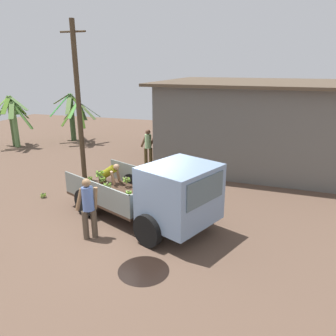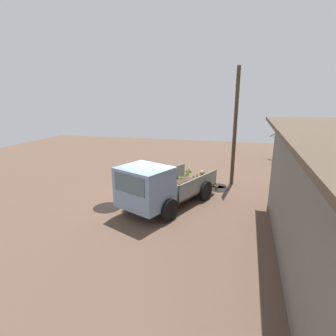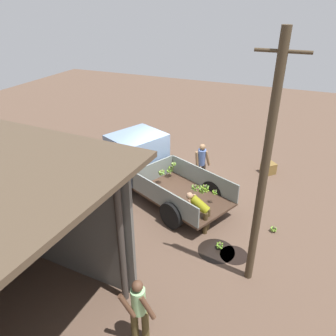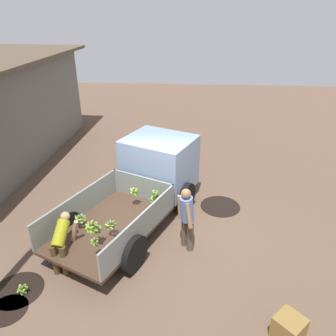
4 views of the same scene
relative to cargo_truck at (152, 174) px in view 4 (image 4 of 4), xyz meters
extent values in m
plane|color=brown|center=(-0.91, -0.06, -1.07)|extent=(36.00, 36.00, 0.00)
cylinder|color=black|center=(-3.51, 2.49, -1.07)|extent=(1.08, 1.08, 0.01)
cylinder|color=black|center=(-4.02, 2.46, -1.07)|extent=(0.81, 0.81, 0.01)
cylinder|color=black|center=(0.07, -2.05, -1.07)|extent=(1.19, 1.19, 0.01)
cube|color=#402C20|center=(-1.86, 0.84, -0.59)|extent=(3.64, 3.05, 0.08)
cube|color=gray|center=(-1.47, 1.70, -0.20)|extent=(2.86, 1.33, 0.69)
cube|color=gray|center=(-2.24, -0.03, -0.20)|extent=(2.86, 1.33, 0.69)
cube|color=gray|center=(-0.46, 0.21, -0.20)|extent=(0.84, 1.79, 0.69)
cube|color=#7891B2|center=(0.42, -0.19, 0.16)|extent=(2.28, 2.41, 1.57)
cube|color=#4C606B|center=(1.18, -0.53, 0.47)|extent=(0.65, 1.40, 0.69)
cylinder|color=black|center=(0.61, 0.83, -0.63)|extent=(0.90, 0.56, 0.89)
cylinder|color=black|center=(-0.22, -1.01, -0.63)|extent=(0.90, 0.56, 0.89)
cylinder|color=black|center=(-1.87, 1.95, -0.63)|extent=(0.90, 0.56, 0.89)
cylinder|color=black|center=(-2.69, 0.11, -0.63)|extent=(0.90, 0.56, 0.89)
sphere|color=#4D4532|center=(-2.54, 0.95, -0.06)|extent=(0.09, 0.09, 0.09)
cylinder|color=olive|center=(-2.49, 0.91, -0.12)|extent=(0.14, 0.16, 0.13)
cylinder|color=#699C2B|center=(-2.47, 0.95, -0.11)|extent=(0.06, 0.18, 0.11)
cylinder|color=#83AC41|center=(-2.49, 0.99, -0.13)|extent=(0.13, 0.15, 0.14)
cylinder|color=olive|center=(-2.53, 1.02, -0.13)|extent=(0.17, 0.05, 0.14)
cylinder|color=olive|center=(-2.60, 1.00, -0.11)|extent=(0.14, 0.17, 0.10)
cylinder|color=#7FA448|center=(-2.58, 0.95, -0.14)|extent=(0.04, 0.14, 0.17)
cylinder|color=#517326|center=(-2.57, 0.92, -0.14)|extent=(0.13, 0.13, 0.16)
cylinder|color=olive|center=(-2.54, 0.89, -0.12)|extent=(0.17, 0.04, 0.14)
sphere|color=#48412F|center=(-1.93, 1.54, -0.23)|extent=(0.09, 0.09, 0.09)
cylinder|color=olive|center=(-2.01, 1.55, -0.30)|extent=(0.08, 0.21, 0.16)
cylinder|color=olive|center=(-2.00, 1.49, -0.28)|extent=(0.17, 0.20, 0.13)
cylinder|color=olive|center=(-1.95, 1.47, -0.31)|extent=(0.20, 0.09, 0.18)
cylinder|color=olive|center=(-1.88, 1.47, -0.29)|extent=(0.20, 0.17, 0.14)
cylinder|color=olive|center=(-1.85, 1.52, -0.28)|extent=(0.10, 0.22, 0.14)
cylinder|color=#7EA548|center=(-1.86, 1.59, -0.29)|extent=(0.16, 0.20, 0.15)
cylinder|color=olive|center=(-1.92, 1.61, -0.31)|extent=(0.19, 0.08, 0.19)
cylinder|color=olive|center=(-1.98, 1.61, -0.29)|extent=(0.20, 0.15, 0.15)
sphere|color=#453E2C|center=(-0.92, -0.17, -0.23)|extent=(0.07, 0.07, 0.07)
cylinder|color=#71B228|center=(-0.92, -0.10, -0.29)|extent=(0.18, 0.05, 0.14)
cylinder|color=#73A236|center=(-1.00, -0.14, -0.28)|extent=(0.10, 0.19, 0.11)
cylinder|color=#527326|center=(-0.96, -0.22, -0.30)|extent=(0.15, 0.13, 0.17)
cylinder|color=#689B22|center=(-0.89, -0.22, -0.30)|extent=(0.16, 0.10, 0.17)
cylinder|color=olive|center=(-0.85, -0.16, -0.29)|extent=(0.05, 0.18, 0.14)
sphere|color=brown|center=(-2.22, 0.71, -0.16)|extent=(0.08, 0.08, 0.08)
cylinder|color=#577A1C|center=(-2.27, 0.66, -0.23)|extent=(0.15, 0.17, 0.16)
cylinder|color=olive|center=(-2.23, 0.63, -0.22)|extent=(0.21, 0.07, 0.13)
cylinder|color=olive|center=(-2.16, 0.65, -0.22)|extent=(0.17, 0.16, 0.15)
cylinder|color=olive|center=(-2.13, 0.73, -0.22)|extent=(0.07, 0.21, 0.14)
cylinder|color=#739F43|center=(-2.18, 0.77, -0.23)|extent=(0.18, 0.13, 0.17)
cylinder|color=#5A8D24|center=(-2.23, 0.78, -0.24)|extent=(0.18, 0.08, 0.18)
cylinder|color=#82AE43|center=(-2.30, 0.74, -0.21)|extent=(0.10, 0.21, 0.11)
sphere|color=#4B4330|center=(-0.94, -0.25, -0.16)|extent=(0.07, 0.07, 0.07)
cylinder|color=#82B24D|center=(-0.92, -0.30, -0.23)|extent=(0.15, 0.11, 0.17)
cylinder|color=#56751C|center=(-0.88, -0.24, -0.22)|extent=(0.08, 0.17, 0.16)
cylinder|color=#70A22D|center=(-0.93, -0.19, -0.22)|extent=(0.17, 0.07, 0.16)
cylinder|color=olive|center=(-1.00, -0.23, -0.23)|extent=(0.10, 0.16, 0.17)
cylinder|color=olive|center=(-0.99, -0.31, -0.21)|extent=(0.16, 0.16, 0.13)
sphere|color=brown|center=(-0.84, 0.39, -0.06)|extent=(0.06, 0.06, 0.06)
cylinder|color=#70AE26|center=(-0.85, 0.44, -0.10)|extent=(0.14, 0.08, 0.10)
cylinder|color=#77A428|center=(-0.88, 0.42, -0.10)|extent=(0.11, 0.13, 0.09)
cylinder|color=#4D761B|center=(-0.89, 0.38, -0.09)|extent=(0.07, 0.15, 0.08)
cylinder|color=#517F1E|center=(-0.87, 0.34, -0.10)|extent=(0.13, 0.11, 0.09)
cylinder|color=olive|center=(-0.83, 0.34, -0.11)|extent=(0.13, 0.05, 0.11)
cylinder|color=#6D9F24|center=(-0.79, 0.37, -0.11)|extent=(0.09, 0.14, 0.11)
cylinder|color=#5D7F1B|center=(-0.78, 0.40, -0.10)|extent=(0.06, 0.14, 0.09)
cylinder|color=olive|center=(-0.82, 0.43, -0.12)|extent=(0.13, 0.09, 0.12)
sphere|color=brown|center=(-0.86, 0.37, -0.04)|extent=(0.08, 0.08, 0.08)
cylinder|color=#78AF3F|center=(-0.91, 0.38, -0.12)|extent=(0.07, 0.17, 0.18)
cylinder|color=#567724|center=(-0.91, 0.34, -0.11)|extent=(0.13, 0.16, 0.17)
cylinder|color=#76A421|center=(-0.85, 0.32, -0.12)|extent=(0.16, 0.06, 0.18)
cylinder|color=#5B7A32|center=(-0.79, 0.33, -0.08)|extent=(0.14, 0.19, 0.11)
cylinder|color=#7FAC31|center=(-0.80, 0.38, -0.11)|extent=(0.07, 0.17, 0.17)
cylinder|color=olive|center=(-0.83, 0.44, -0.10)|extent=(0.19, 0.12, 0.15)
cylinder|color=olive|center=(-0.88, 0.45, -0.08)|extent=(0.20, 0.11, 0.11)
sphere|color=#4D4632|center=(-2.94, 0.88, -0.07)|extent=(0.07, 0.07, 0.07)
cylinder|color=#5E881F|center=(-2.90, 0.88, -0.13)|extent=(0.04, 0.13, 0.14)
cylinder|color=#73AA25|center=(-2.92, 0.93, -0.13)|extent=(0.14, 0.09, 0.13)
cylinder|color=#6CAC2E|center=(-2.98, 0.91, -0.13)|extent=(0.12, 0.13, 0.13)
cylinder|color=olive|center=(-2.99, 0.86, -0.14)|extent=(0.08, 0.13, 0.14)
cylinder|color=olive|center=(-2.93, 0.83, -0.13)|extent=(0.14, 0.07, 0.13)
sphere|color=brown|center=(-2.64, 1.01, 0.11)|extent=(0.09, 0.09, 0.09)
cylinder|color=#75AD28|center=(-2.71, 1.07, 0.02)|extent=(0.18, 0.21, 0.20)
cylinder|color=#7AAA35|center=(-2.72, 0.98, 0.02)|extent=(0.14, 0.23, 0.19)
cylinder|color=olive|center=(-2.67, 0.94, 0.01)|extent=(0.21, 0.12, 0.21)
cylinder|color=#557928|center=(-2.60, 0.95, 0.01)|extent=(0.20, 0.15, 0.21)
cylinder|color=#83AF2A|center=(-2.57, 1.00, 0.01)|extent=(0.08, 0.20, 0.23)
cylinder|color=#75A639|center=(-2.58, 1.09, 0.03)|extent=(0.22, 0.19, 0.18)
cylinder|color=olive|center=(-2.65, 1.09, 0.01)|extent=(0.22, 0.08, 0.21)
sphere|color=brown|center=(-1.08, -0.21, 0.05)|extent=(0.07, 0.07, 0.07)
cylinder|color=#4F801D|center=(-1.02, -0.21, 0.02)|extent=(0.06, 0.14, 0.09)
cylinder|color=olive|center=(-1.04, -0.17, 0.01)|extent=(0.12, 0.12, 0.12)
cylinder|color=#86A844|center=(-1.07, -0.15, 0.02)|extent=(0.14, 0.06, 0.10)
cylinder|color=olive|center=(-1.10, -0.17, 0.00)|extent=(0.13, 0.10, 0.12)
cylinder|color=#598C20|center=(-1.13, -0.20, 0.02)|extent=(0.04, 0.14, 0.10)
cylinder|color=#79AD47|center=(-1.12, -0.24, 0.02)|extent=(0.11, 0.13, 0.10)
cylinder|color=olive|center=(-1.07, -0.26, 0.02)|extent=(0.14, 0.04, 0.10)
cylinder|color=olive|center=(-1.04, -0.24, 0.02)|extent=(0.12, 0.13, 0.09)
cube|color=#63605B|center=(7.07, 7.51, 0.77)|extent=(0.39, 6.41, 3.69)
cube|color=#63605B|center=(2.43, 4.56, 0.77)|extent=(9.09, 0.52, 3.69)
cylinder|color=brown|center=(-1.94, -1.15, -0.66)|extent=(0.23, 0.23, 0.82)
cylinder|color=brown|center=(-1.76, -1.01, -0.66)|extent=(0.23, 0.23, 0.82)
cylinder|color=#5A76B9|center=(-1.87, -1.06, 0.07)|extent=(0.47, 0.48, 0.67)
sphere|color=#8C6746|center=(-1.90, -1.02, 0.51)|extent=(0.23, 0.23, 0.23)
cylinder|color=#8C6746|center=(-2.10, -1.10, 0.05)|extent=(0.27, 0.25, 0.62)
cylinder|color=#8C6746|center=(-1.75, -0.88, 0.04)|extent=(0.19, 0.18, 0.62)
cylinder|color=#43331B|center=(-2.95, 1.84, -0.69)|extent=(0.16, 0.16, 0.76)
cylinder|color=#43331B|center=(-2.96, 1.62, -0.69)|extent=(0.16, 0.16, 0.76)
cylinder|color=olive|center=(-2.71, 1.72, -0.15)|extent=(0.66, 0.31, 0.56)
sphere|color=tan|center=(-2.37, 1.70, 0.08)|extent=(0.21, 0.21, 0.21)
cylinder|color=tan|center=(-2.41, 1.90, -0.28)|extent=(0.11, 0.26, 0.57)
cylinder|color=tan|center=(-2.43, 1.52, -0.28)|extent=(0.11, 0.25, 0.57)
sphere|color=#4D4532|center=(-3.57, 2.34, -0.91)|extent=(0.08, 0.08, 0.08)
cylinder|color=olive|center=(-3.61, 2.37, -0.99)|extent=(0.12, 0.14, 0.17)
cylinder|color=#5E9626|center=(-3.62, 2.32, -0.98)|extent=(0.10, 0.16, 0.15)
cylinder|color=#6DA028|center=(-3.56, 2.28, -0.97)|extent=(0.17, 0.05, 0.14)
cylinder|color=olive|center=(-3.51, 2.30, -0.96)|extent=(0.14, 0.17, 0.11)
cylinder|color=#578923|center=(-3.50, 2.37, -0.96)|extent=(0.11, 0.18, 0.13)
cylinder|color=#68A42C|center=(-3.57, 2.42, -0.96)|extent=(0.18, 0.04, 0.12)
cube|color=brown|center=(-4.22, -2.96, -0.84)|extent=(0.68, 0.68, 0.46)
camera|label=1|loc=(2.52, -8.07, 3.48)|focal=35.00mm
camera|label=2|loc=(9.57, 3.03, 3.54)|focal=28.00mm
camera|label=3|loc=(-5.05, 9.75, 5.49)|focal=35.00mm
camera|label=4|loc=(-8.35, -1.06, 4.38)|focal=35.00mm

